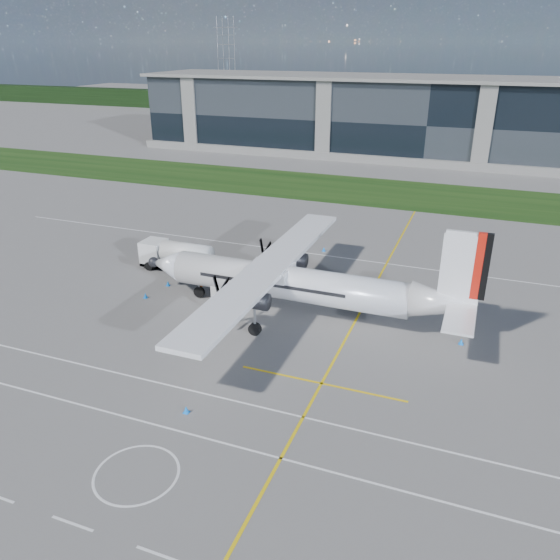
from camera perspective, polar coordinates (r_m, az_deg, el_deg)
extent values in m
plane|color=slate|center=(80.80, 11.90, 7.42)|extent=(400.00, 400.00, 0.00)
cube|color=black|center=(88.45, 12.81, 8.75)|extent=(400.00, 18.00, 0.04)
cube|color=black|center=(118.36, 15.70, 15.83)|extent=(120.00, 20.00, 15.00)
cube|color=black|center=(178.29, 17.79, 16.50)|extent=(400.00, 6.00, 6.00)
cube|color=yellow|center=(52.48, 9.45, -1.35)|extent=(0.20, 70.00, 0.01)
cube|color=white|center=(33.77, -4.89, -16.86)|extent=(90.00, 0.15, 0.01)
imported|color=#F25907|center=(51.32, -8.31, -0.66)|extent=(0.62, 0.83, 1.96)
cone|color=#0D75E8|center=(62.28, 4.60, 3.23)|extent=(0.36, 0.36, 0.50)
cone|color=#0D75E8|center=(52.22, -13.88, -1.57)|extent=(0.36, 0.36, 0.50)
cone|color=#0D75E8|center=(45.49, 18.41, -6.10)|extent=(0.36, 0.36, 0.50)
cone|color=#0D75E8|center=(54.34, -11.63, -0.34)|extent=(0.36, 0.36, 0.50)
cone|color=#0D75E8|center=(36.46, -9.78, -13.18)|extent=(0.36, 0.36, 0.50)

